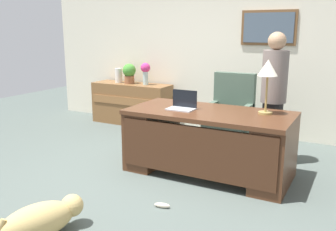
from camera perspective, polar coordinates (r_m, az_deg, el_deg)
The scene contains 13 objects.
ground_plane at distance 4.30m, azimuth -3.77°, elevation -10.36°, with size 12.00×12.00×0.00m, color #4C5651.
back_wall at distance 6.31m, azimuth 8.81°, elevation 9.74°, with size 7.00×0.16×2.70m.
desk at distance 4.45m, azimuth 6.15°, elevation -3.80°, with size 1.93×0.93×0.77m.
credenza at distance 6.86m, azimuth -5.59°, elevation 1.84°, with size 1.48×0.50×0.75m.
armchair at distance 5.40m, azimuth 9.53°, elevation -0.12°, with size 0.60×0.59×1.10m.
person_standing at distance 4.89m, azimuth 15.94°, elevation 2.73°, with size 0.32×0.32×1.69m.
dog_lying at distance 3.40m, azimuth -18.89°, elevation -14.92°, with size 0.51×0.77×0.30m.
laptop at distance 4.46m, azimuth 2.26°, elevation 1.71°, with size 0.32×0.22×0.22m.
desk_lamp at distance 4.28m, azimuth 15.14°, elevation 6.59°, with size 0.22×0.22×0.61m.
vase_with_flowers at distance 6.60m, azimuth -3.49°, elevation 6.89°, with size 0.17×0.17×0.39m.
vase_empty at distance 6.94m, azimuth -7.62°, elevation 6.14°, with size 0.14×0.14×0.26m, color silver.
potted_plant at distance 6.79m, azimuth -6.00°, elevation 6.60°, with size 0.24×0.24×0.36m.
dog_toy_plush at distance 3.75m, azimuth -0.92°, elevation -13.68°, with size 0.16×0.05×0.05m, color beige.
Camera 1 is at (2.10, -3.34, 1.72)m, focal length 39.53 mm.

